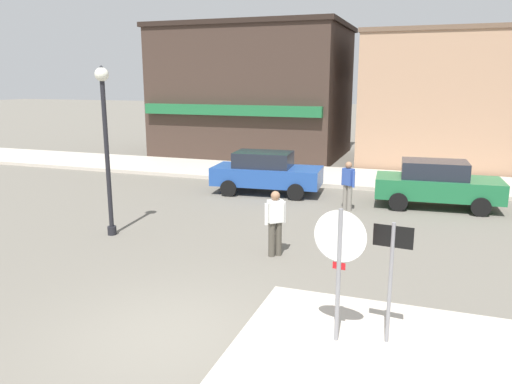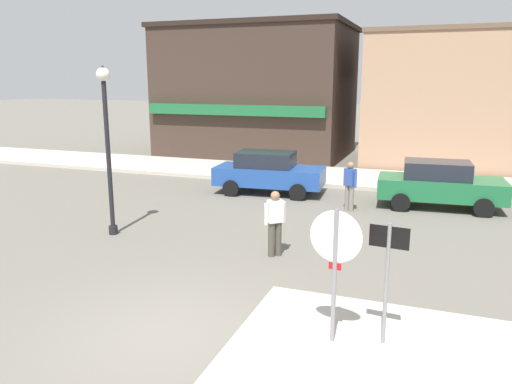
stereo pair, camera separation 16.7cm
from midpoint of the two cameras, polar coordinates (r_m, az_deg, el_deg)
The scene contains 11 objects.
ground_plane at distance 8.81m, azimuth -10.36°, elevation -15.86°, with size 160.00×160.00×0.00m, color #6B665B.
kerb_far at distance 21.78m, azimuth 8.58°, elevation 1.75°, with size 80.00×4.00×0.15m, color beige.
stop_sign at distance 7.78m, azimuth 8.88°, elevation -7.49°, with size 0.82×0.11×2.30m.
one_way_sign at distance 7.95m, azimuth 14.58°, elevation -8.73°, with size 0.60×0.08×2.10m.
lamp_post at distance 13.82m, azimuth -17.19°, elevation 7.10°, with size 0.36×0.36×4.54m.
parked_car_nearest at distance 18.59m, azimuth 0.91°, elevation 2.31°, with size 4.13×2.12×1.56m.
parked_car_second at distance 17.57m, azimuth 19.70°, elevation 0.94°, with size 4.11×2.09×1.56m.
pedestrian_crossing_near at distance 11.95m, azimuth 1.81°, elevation -3.37°, with size 0.47×0.43×1.61m.
pedestrian_crossing_far at distance 16.37m, azimuth 10.18°, elevation 0.86°, with size 0.51×0.38×1.61m.
building_corner_shop at distance 28.19m, azimuth -0.36°, elevation 11.40°, with size 10.05×7.48×7.01m.
building_storefront_left_near at distance 26.44m, azimuth 19.58°, elevation 9.94°, with size 6.82×6.54×6.41m.
Camera 1 is at (3.88, -6.69, 4.19)m, focal length 35.00 mm.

